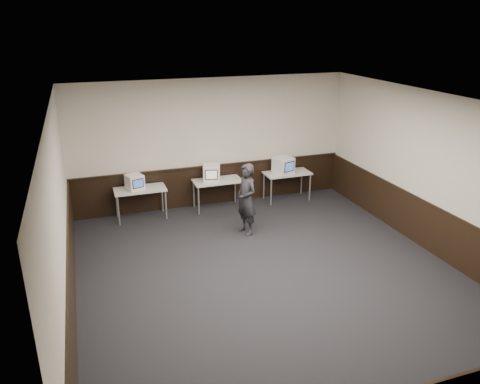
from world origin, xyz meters
name	(u,v)px	position (x,y,z in m)	size (l,w,h in m)	color
floor	(273,278)	(0.00, 0.00, 0.00)	(8.00, 8.00, 0.00)	black
ceiling	(278,105)	(0.00, 0.00, 3.20)	(8.00, 8.00, 0.00)	white
back_wall	(212,143)	(0.00, 4.00, 1.60)	(7.00, 7.00, 0.00)	beige
front_wall	(436,337)	(0.00, -4.00, 1.60)	(7.00, 7.00, 0.00)	beige
left_wall	(61,225)	(-3.50, 0.00, 1.60)	(8.00, 8.00, 0.00)	beige
right_wall	(439,177)	(3.50, 0.00, 1.60)	(8.00, 8.00, 0.00)	beige
wainscot_back	(213,185)	(0.00, 3.98, 0.50)	(6.98, 0.04, 1.00)	black
wainscot_left	(71,288)	(-3.48, 0.00, 0.50)	(0.04, 7.98, 1.00)	black
wainscot_right	(431,228)	(3.48, 0.00, 0.50)	(0.04, 7.98, 1.00)	black
wainscot_rail	(213,166)	(0.00, 3.96, 1.02)	(6.98, 0.06, 0.04)	black
desk_left	(140,191)	(-1.90, 3.60, 0.68)	(1.20, 0.60, 0.75)	beige
desk_center	(217,183)	(0.00, 3.60, 0.68)	(1.20, 0.60, 0.75)	beige
desk_right	(287,175)	(1.90, 3.60, 0.68)	(1.20, 0.60, 0.75)	beige
emac_left	(135,182)	(-2.01, 3.58, 0.93)	(0.45, 0.47, 0.36)	white
emac_center	(212,173)	(-0.14, 3.61, 0.96)	(0.52, 0.53, 0.41)	white
emac_right	(283,165)	(1.76, 3.55, 0.97)	(0.55, 0.56, 0.43)	white
person	(246,199)	(0.19, 1.99, 0.81)	(0.59, 0.39, 1.61)	black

